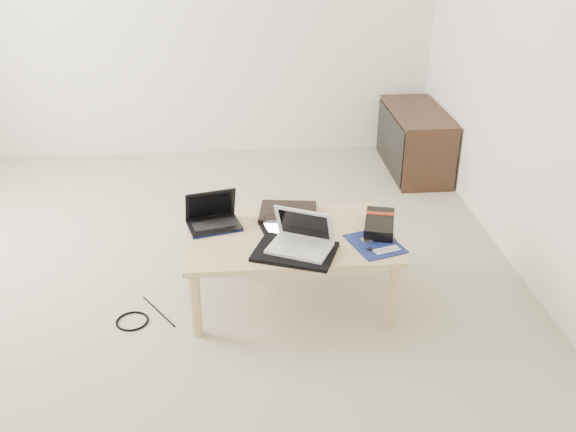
{
  "coord_description": "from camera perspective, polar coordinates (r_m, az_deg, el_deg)",
  "views": [
    {
      "loc": [
        0.37,
        -3.27,
        2.02
      ],
      "look_at": [
        0.62,
        -0.29,
        0.51
      ],
      "focal_mm": 40.0,
      "sensor_mm": 36.0,
      "label": 1
    }
  ],
  "objects": [
    {
      "name": "floor_cable_trail",
      "position": [
        3.56,
        -11.42,
        -8.31
      ],
      "size": [
        0.2,
        0.29,
        0.01
      ],
      "primitive_type": "cylinder",
      "rotation": [
        1.57,
        0.0,
        0.59
      ],
      "color": "black",
      "rests_on": "ground"
    },
    {
      "name": "tablet",
      "position": [
        3.47,
        -0.36,
        -0.92
      ],
      "size": [
        0.28,
        0.23,
        0.01
      ],
      "color": "black",
      "rests_on": "coffee_table"
    },
    {
      "name": "ground",
      "position": [
        3.87,
        -9.56,
        -5.08
      ],
      "size": [
        4.0,
        4.0,
        0.0
      ],
      "primitive_type": "plane",
      "color": "beige",
      "rests_on": "ground"
    },
    {
      "name": "cable_coil",
      "position": [
        3.34,
        -1.24,
        -2.1
      ],
      "size": [
        0.14,
        0.14,
        0.01
      ],
      "primitive_type": "torus",
      "rotation": [
        0.0,
        0.0,
        0.3
      ],
      "color": "black",
      "rests_on": "coffee_table"
    },
    {
      "name": "book",
      "position": [
        3.59,
        0.0,
        0.3
      ],
      "size": [
        0.35,
        0.3,
        0.03
      ],
      "color": "black",
      "rests_on": "coffee_table"
    },
    {
      "name": "floor_cable_coil",
      "position": [
        3.51,
        -13.68,
        -9.07
      ],
      "size": [
        0.2,
        0.2,
        0.01
      ],
      "primitive_type": "torus",
      "rotation": [
        0.0,
        0.0,
        0.16
      ],
      "color": "black",
      "rests_on": "ground"
    },
    {
      "name": "media_cabinet",
      "position": [
        5.24,
        11.15,
        6.59
      ],
      "size": [
        0.41,
        0.9,
        0.5
      ],
      "color": "#3D2418",
      "rests_on": "ground"
    },
    {
      "name": "motherboard",
      "position": [
        3.33,
        7.77,
        -2.45
      ],
      "size": [
        0.31,
        0.35,
        0.01
      ],
      "color": "#0B194A",
      "rests_on": "coffee_table"
    },
    {
      "name": "remote",
      "position": [
        3.45,
        3.16,
        -1.03
      ],
      "size": [
        0.07,
        0.23,
        0.02
      ],
      "color": "#A8A8AC",
      "rests_on": "coffee_table"
    },
    {
      "name": "white_laptop",
      "position": [
        3.22,
        1.18,
        -2.12
      ],
      "size": [
        0.36,
        0.32,
        0.21
      ],
      "color": "silver",
      "rests_on": "neoprene_sleeve"
    },
    {
      "name": "gpu_box",
      "position": [
        3.47,
        8.13,
        -0.73
      ],
      "size": [
        0.22,
        0.33,
        0.07
      ],
      "color": "black",
      "rests_on": "coffee_table"
    },
    {
      "name": "coffee_table",
      "position": [
        3.43,
        0.21,
        -2.32
      ],
      "size": [
        1.1,
        0.7,
        0.4
      ],
      "color": "#E2BB88",
      "rests_on": "ground"
    },
    {
      "name": "neoprene_sleeve",
      "position": [
        3.22,
        0.63,
        -3.19
      ],
      "size": [
        0.47,
        0.41,
        0.02
      ],
      "primitive_type": "cube",
      "rotation": [
        0.0,
        0.0,
        -0.36
      ],
      "color": "black",
      "rests_on": "coffee_table"
    },
    {
      "name": "netbook",
      "position": [
        3.49,
        -6.68,
        -0.24
      ],
      "size": [
        0.32,
        0.26,
        0.2
      ],
      "color": "black",
      "rests_on": "coffee_table"
    }
  ]
}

